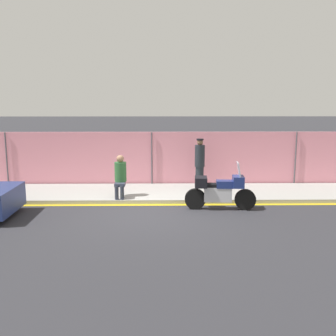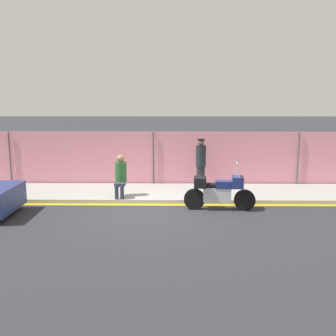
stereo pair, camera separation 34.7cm
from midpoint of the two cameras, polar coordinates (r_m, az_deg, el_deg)
name	(u,v)px [view 1 (the left image)]	position (r m, az deg, el deg)	size (l,w,h in m)	color
ground_plane	(149,214)	(11.61, -3.64, -6.61)	(120.00, 120.00, 0.00)	#2D2D33
sidewalk	(151,193)	(13.78, -3.19, -3.63)	(40.37, 2.48, 0.13)	#9E9E99
curb_paint_stripe	(150,205)	(12.51, -3.43, -5.36)	(40.37, 0.18, 0.01)	gold
storefront_fence	(152,159)	(14.89, -3.02, 1.25)	(38.35, 0.17, 2.08)	pink
motorcycle	(220,191)	(11.93, 6.68, -3.27)	(2.15, 0.59, 1.46)	black
officer_standing	(200,163)	(14.12, 3.92, 0.77)	(0.36, 0.36, 1.78)	#1E2328
person_seated_on_curb	(120,174)	(12.95, -7.70, -0.85)	(0.39, 0.71, 1.38)	#2D3342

